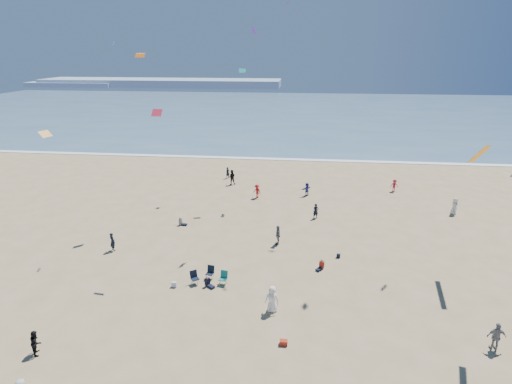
# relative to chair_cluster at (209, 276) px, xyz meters

# --- Properties ---
(ocean) EXTENTS (220.00, 100.00, 0.06)m
(ocean) POSITION_rel_chair_cluster_xyz_m (1.61, 84.95, -0.47)
(ocean) COLOR #476B84
(ocean) RESTS_ON ground
(surf_line) EXTENTS (220.00, 1.20, 0.08)m
(surf_line) POSITION_rel_chair_cluster_xyz_m (1.61, 34.95, -0.46)
(surf_line) COLOR white
(surf_line) RESTS_ON ground
(headland_far) EXTENTS (110.00, 20.00, 3.20)m
(headland_far) POSITION_rel_chair_cluster_xyz_m (-58.39, 159.95, 1.10)
(headland_far) COLOR #7A8EA8
(headland_far) RESTS_ON ground
(headland_near) EXTENTS (40.00, 14.00, 2.00)m
(headland_near) POSITION_rel_chair_cluster_xyz_m (-98.39, 154.95, 0.50)
(headland_near) COLOR #7A8EA8
(headland_near) RESTS_ON ground
(standing_flyers) EXTENTS (31.77, 42.76, 1.95)m
(standing_flyers) POSITION_rel_chair_cluster_xyz_m (6.92, 3.83, 0.35)
(standing_flyers) COLOR black
(standing_flyers) RESTS_ON ground
(seated_group) EXTENTS (15.53, 23.30, 0.84)m
(seated_group) POSITION_rel_chair_cluster_xyz_m (4.35, -2.78, -0.08)
(seated_group) COLOR silver
(seated_group) RESTS_ON ground
(chair_cluster) EXTENTS (2.77, 1.57, 1.00)m
(chair_cluster) POSITION_rel_chair_cluster_xyz_m (0.00, 0.00, 0.00)
(chair_cluster) COLOR black
(chair_cluster) RESTS_ON ground
(white_tote) EXTENTS (0.35, 0.20, 0.40)m
(white_tote) POSITION_rel_chair_cluster_xyz_m (-2.35, -0.82, -0.30)
(white_tote) COLOR silver
(white_tote) RESTS_ON ground
(black_backpack) EXTENTS (0.30, 0.22, 0.38)m
(black_backpack) POSITION_rel_chair_cluster_xyz_m (-0.15, 1.36, -0.31)
(black_backpack) COLOR black
(black_backpack) RESTS_ON ground
(cooler) EXTENTS (0.45, 0.30, 0.30)m
(cooler) POSITION_rel_chair_cluster_xyz_m (5.61, -5.88, -0.35)
(cooler) COLOR #AE2A18
(cooler) RESTS_ON ground
(navy_bag) EXTENTS (0.28, 0.18, 0.34)m
(navy_bag) POSITION_rel_chair_cluster_xyz_m (9.56, 4.73, -0.33)
(navy_bag) COLOR black
(navy_bag) RESTS_ON ground
(kites_aloft) EXTENTS (37.92, 41.02, 26.92)m
(kites_aloft) POSITION_rel_chair_cluster_xyz_m (10.29, 1.86, 13.82)
(kites_aloft) COLOR #27D0E7
(kites_aloft) RESTS_ON ground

